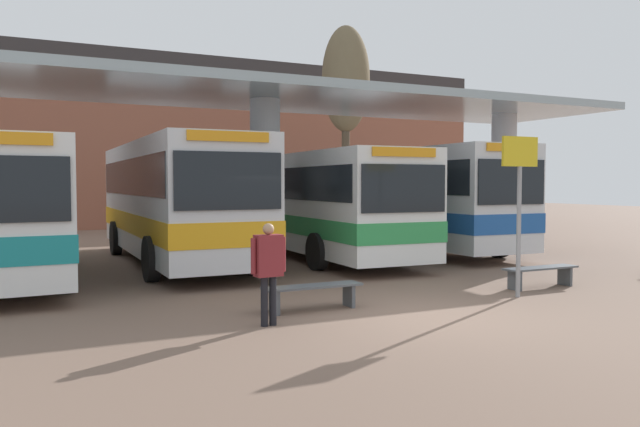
# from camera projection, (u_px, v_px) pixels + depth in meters

# --- Properties ---
(ground_plane) EXTENTS (100.00, 100.00, 0.00)m
(ground_plane) POSITION_uv_depth(u_px,v_px,m) (430.00, 316.00, 10.87)
(ground_plane) COLOR #755B4C
(townhouse_backdrop) EXTENTS (40.00, 0.58, 9.12)m
(townhouse_backdrop) POSITION_uv_depth(u_px,v_px,m) (153.00, 125.00, 32.21)
(townhouse_backdrop) COLOR brown
(townhouse_backdrop) RESTS_ON ground_plane
(station_canopy) EXTENTS (22.82, 5.68, 4.95)m
(station_canopy) POSITION_uv_depth(u_px,v_px,m) (265.00, 117.00, 17.80)
(station_canopy) COLOR silver
(station_canopy) RESTS_ON ground_plane
(transit_bus_center_bay) EXTENTS (2.92, 10.66, 3.45)m
(transit_bus_center_bay) POSITION_uv_depth(u_px,v_px,m) (175.00, 197.00, 18.01)
(transit_bus_center_bay) COLOR silver
(transit_bus_center_bay) RESTS_ON ground_plane
(transit_bus_right_bay) EXTENTS (3.10, 12.38, 3.20)m
(transit_bus_right_bay) POSITION_uv_depth(u_px,v_px,m) (306.00, 199.00, 20.44)
(transit_bus_right_bay) COLOR white
(transit_bus_right_bay) RESTS_ON ground_plane
(transit_bus_far_right_bay) EXTENTS (2.97, 10.26, 3.43)m
(transit_bus_far_right_bay) POSITION_uv_depth(u_px,v_px,m) (411.00, 195.00, 21.66)
(transit_bus_far_right_bay) COLOR silver
(transit_bus_far_right_bay) RESTS_ON ground_plane
(waiting_bench_mid_platform) EXTENTS (1.88, 0.44, 0.46)m
(waiting_bench_mid_platform) POSITION_uv_depth(u_px,v_px,m) (313.00, 291.00, 11.34)
(waiting_bench_mid_platform) COLOR #4C5156
(waiting_bench_mid_platform) RESTS_ON ground_plane
(waiting_bench_far_platform) EXTENTS (1.87, 0.44, 0.46)m
(waiting_bench_far_platform) POSITION_uv_depth(u_px,v_px,m) (540.00, 272.00, 13.80)
(waiting_bench_far_platform) COLOR #4C5156
(waiting_bench_far_platform) RESTS_ON ground_plane
(info_sign_platform) EXTENTS (0.90, 0.09, 3.25)m
(info_sign_platform) POSITION_uv_depth(u_px,v_px,m) (519.00, 184.00, 12.55)
(info_sign_platform) COLOR gray
(info_sign_platform) RESTS_ON ground_plane
(pedestrian_waiting) EXTENTS (0.62, 0.27, 1.67)m
(pedestrian_waiting) POSITION_uv_depth(u_px,v_px,m) (268.00, 263.00, 10.07)
(pedestrian_waiting) COLOR black
(pedestrian_waiting) RESTS_ON ground_plane
(poplar_tree_behind_left) EXTENTS (2.25, 2.25, 9.68)m
(poplar_tree_behind_left) POSITION_uv_depth(u_px,v_px,m) (346.00, 82.00, 29.19)
(poplar_tree_behind_left) COLOR #473A2B
(poplar_tree_behind_left) RESTS_ON ground_plane
(parked_car_street) EXTENTS (4.66, 2.07, 2.19)m
(parked_car_street) POSITION_uv_depth(u_px,v_px,m) (353.00, 206.00, 34.63)
(parked_car_street) COLOR navy
(parked_car_street) RESTS_ON ground_plane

